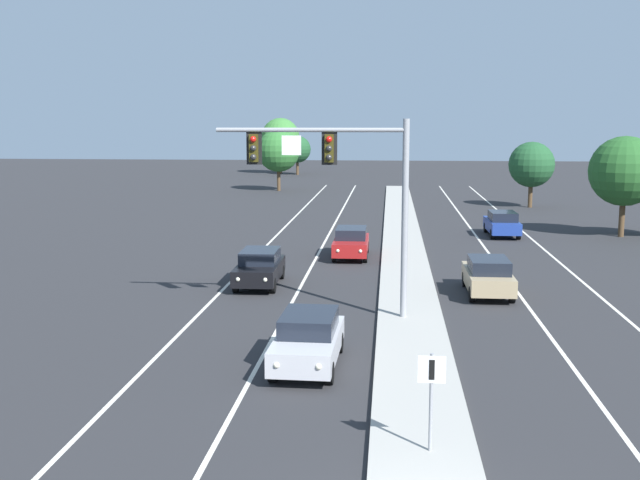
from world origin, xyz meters
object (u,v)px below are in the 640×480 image
object	(u,v)px
car_oncoming_black	(260,267)
tree_far_right_c	(532,165)
car_receding_blue	(502,223)
tree_far_right_b	(625,171)
car_oncoming_silver	(308,339)
tree_far_left_c	(279,151)
car_oncoming_red	(351,242)
tree_far_left_b	(280,137)
car_receding_tan	(488,275)
overhead_signal_mast	(344,176)
median_sign_post	(431,388)
tree_far_left_a	(297,149)

from	to	relation	value
car_oncoming_black	tree_far_right_c	distance (m)	37.40
car_receding_blue	tree_far_right_b	xyz separation A→B (m)	(7.47, 0.37, 3.32)
car_oncoming_silver	tree_far_left_c	distance (m)	58.42
car_oncoming_red	tree_far_left_b	distance (m)	66.49
tree_far_right_b	car_receding_tan	bearing A→B (deg)	-120.92
car_oncoming_silver	car_oncoming_black	world-z (taller)	same
car_oncoming_black	tree_far_left_c	distance (m)	46.87
car_receding_tan	tree_far_left_b	size ratio (longest dim) A/B	0.59
overhead_signal_mast	tree_far_left_c	xyz separation A→B (m)	(-9.91, 52.00, -1.16)
median_sign_post	tree_far_left_c	world-z (taller)	tree_far_left_c
tree_far_left_c	tree_far_right_b	size ratio (longest dim) A/B	1.01
overhead_signal_mast	car_oncoming_silver	bearing A→B (deg)	-97.29
median_sign_post	car_oncoming_silver	distance (m)	6.99
car_oncoming_black	tree_far_right_c	bearing A→B (deg)	61.92
car_oncoming_black	car_receding_blue	xyz separation A→B (m)	(12.87, 16.06, 0.00)
median_sign_post	tree_far_left_a	distance (m)	88.70
car_receding_tan	tree_far_left_c	size ratio (longest dim) A/B	0.70
car_oncoming_black	car_oncoming_red	distance (m)	8.37
tree_far_right_c	tree_far_left_a	world-z (taller)	tree_far_right_c
median_sign_post	tree_far_right_b	xyz separation A→B (m)	(13.65, 33.73, 2.55)
overhead_signal_mast	car_receding_blue	xyz separation A→B (m)	(8.79, 21.68, -4.50)
car_oncoming_black	tree_far_left_a	xyz separation A→B (m)	(-6.73, 70.35, 2.59)
car_receding_blue	tree_far_left_c	size ratio (longest dim) A/B	0.70
car_oncoming_silver	tree_far_left_a	bearing A→B (deg)	97.06
tree_far_left_b	tree_far_right_c	distance (m)	47.94
car_oncoming_red	car_oncoming_black	bearing A→B (deg)	-116.27
car_oncoming_black	car_oncoming_red	xyz separation A→B (m)	(3.70, 7.50, 0.00)
car_oncoming_silver	car_oncoming_red	bearing A→B (deg)	88.97
overhead_signal_mast	car_oncoming_black	xyz separation A→B (m)	(-4.08, 5.62, -4.50)
car_oncoming_black	median_sign_post	bearing A→B (deg)	-68.87
tree_far_left_b	tree_far_right_c	xyz separation A→B (m)	(26.89, -39.66, -1.37)
overhead_signal_mast	car_receding_tan	bearing A→B (deg)	38.50
car_receding_blue	tree_far_left_b	world-z (taller)	tree_far_left_b
car_oncoming_black	tree_far_left_a	bearing A→B (deg)	95.47
car_oncoming_red	tree_far_right_b	bearing A→B (deg)	28.22
car_receding_blue	tree_far_right_c	xyz separation A→B (m)	(4.68, 16.84, 2.78)
car_oncoming_red	tree_far_right_b	distance (m)	19.17
car_oncoming_silver	car_receding_blue	xyz separation A→B (m)	(9.50, 27.27, 0.00)
car_receding_tan	tree_far_left_b	bearing A→B (deg)	104.66
tree_far_left_c	car_receding_blue	bearing A→B (deg)	-58.35
car_receding_tan	tree_far_left_b	world-z (taller)	tree_far_left_b
car_oncoming_red	tree_far_right_c	size ratio (longest dim) A/B	0.81
median_sign_post	car_receding_tan	size ratio (longest dim) A/B	0.49
car_receding_tan	car_oncoming_black	bearing A→B (deg)	174.35
car_oncoming_black	car_receding_tan	distance (m)	9.96
car_receding_tan	car_receding_blue	distance (m)	17.29
overhead_signal_mast	tree_far_left_a	world-z (taller)	overhead_signal_mast
tree_far_left_b	car_receding_tan	bearing A→B (deg)	-75.34
car_oncoming_red	car_receding_blue	world-z (taller)	same
median_sign_post	car_receding_blue	world-z (taller)	median_sign_post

